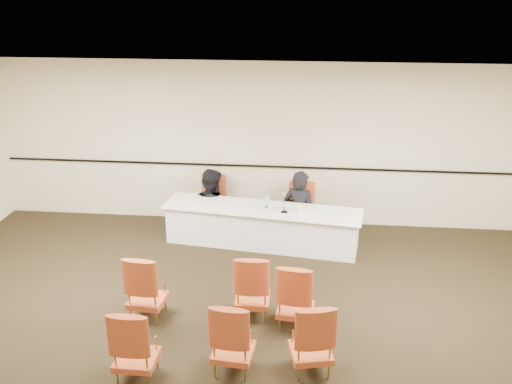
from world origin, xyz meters
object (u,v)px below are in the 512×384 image
at_px(panelist_second, 211,212).
at_px(aud_chair_front_right, 296,295).
at_px(microphone, 284,204).
at_px(aud_chair_front_left, 147,285).
at_px(panel_table, 262,226).
at_px(panelist_second_chair, 211,202).
at_px(coffee_cup, 300,209).
at_px(aud_chair_back_mid, 233,336).
at_px(panelist_main, 299,215).
at_px(panelist_main_chair, 300,211).
at_px(aud_chair_front_mid, 253,285).
at_px(aud_chair_back_right, 311,336).
at_px(drinking_glass, 270,207).
at_px(aud_chair_back_left, 135,343).

xyz_separation_m(panelist_second, aud_chair_front_right, (1.66, -3.08, 0.20)).
distance_m(microphone, aud_chair_front_left, 2.84).
height_order(panelist_second, aud_chair_front_right, panelist_second).
xyz_separation_m(panel_table, aud_chair_front_right, (0.66, -2.41, 0.14)).
bearing_deg(panelist_second_chair, coffee_cup, -18.44).
relative_size(panelist_second_chair, aud_chair_back_mid, 1.00).
height_order(panelist_main, panelist_second, panelist_main).
height_order(panelist_main_chair, aud_chair_front_mid, same).
bearing_deg(coffee_cup, panel_table, 166.79).
bearing_deg(aud_chair_back_mid, aud_chair_front_right, 60.26).
xyz_separation_m(panelist_main, panelist_second_chair, (-1.63, 0.23, 0.09)).
relative_size(panelist_second, aud_chair_back_right, 1.77).
bearing_deg(microphone, aud_chair_front_right, -89.52).
bearing_deg(aud_chair_back_right, drinking_glass, 89.57).
relative_size(panelist_second, microphone, 5.50).
distance_m(panelist_second, aud_chair_back_mid, 4.18).
height_order(panelist_main, panelist_second_chair, panelist_main).
bearing_deg(drinking_glass, panel_table, 154.14).
bearing_deg(aud_chair_front_right, panelist_main_chair, 97.59).
distance_m(coffee_cup, aud_chair_front_mid, 2.17).
xyz_separation_m(panel_table, aud_chair_back_right, (0.87, -3.31, 0.14)).
height_order(panelist_second_chair, aud_chair_back_mid, same).
bearing_deg(aud_chair_back_left, panelist_main_chair, 67.78).
xyz_separation_m(panelist_second, microphone, (1.39, -0.82, 0.55)).
bearing_deg(drinking_glass, panelist_second_chair, 147.35).
height_order(panelist_main_chair, panelist_second_chair, same).
relative_size(panelist_main_chair, panelist_second_chair, 1.00).
bearing_deg(aud_chair_back_right, aud_chair_front_mid, 113.12).
distance_m(coffee_cup, aud_chair_back_mid, 3.32).
height_order(panel_table, aud_chair_front_left, aud_chair_front_left).
height_order(panelist_main_chair, aud_chair_back_left, same).
distance_m(panelist_second_chair, aud_chair_front_left, 3.06).
bearing_deg(aud_chair_front_mid, aud_chair_back_mid, -96.48).
distance_m(panelist_main, aud_chair_front_right, 2.85).
xyz_separation_m(panelist_second, aud_chair_back_right, (1.87, -3.97, 0.20)).
distance_m(coffee_cup, aud_chair_front_left, 3.00).
bearing_deg(panel_table, drinking_glass, -17.93).
height_order(microphone, aud_chair_back_right, microphone).
xyz_separation_m(coffee_cup, aud_chair_front_right, (0.02, -2.26, -0.27)).
height_order(aud_chair_front_right, aud_chair_back_left, same).
relative_size(panel_table, aud_chair_back_left, 3.56).
height_order(panelist_main, drinking_glass, panelist_main).
xyz_separation_m(coffee_cup, aud_chair_front_left, (-1.99, -2.23, -0.27)).
xyz_separation_m(drinking_glass, aud_chair_back_right, (0.73, -3.24, -0.25)).
bearing_deg(panelist_second_chair, aud_chair_front_mid, -61.66).
relative_size(panelist_main_chair, aud_chair_back_right, 1.00).
bearing_deg(aud_chair_back_mid, panelist_main, 85.67).
distance_m(panelist_main, panelist_second_chair, 1.65).
xyz_separation_m(panelist_second, aud_chair_front_left, (-0.34, -3.04, 0.20)).
height_order(microphone, coffee_cup, microphone).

